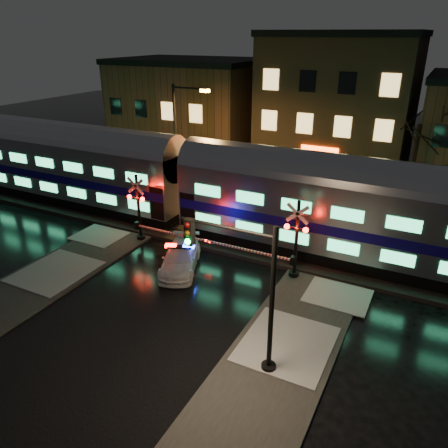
# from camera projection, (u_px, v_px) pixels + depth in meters

# --- Properties ---
(ground) EXTENTS (120.00, 120.00, 0.00)m
(ground) POSITION_uv_depth(u_px,v_px,m) (189.00, 276.00, 23.05)
(ground) COLOR black
(ground) RESTS_ON ground
(ballast) EXTENTS (90.00, 4.20, 0.24)m
(ballast) POSITION_uv_depth(u_px,v_px,m) (231.00, 238.00, 27.08)
(ballast) COLOR black
(ballast) RESTS_ON ground
(sidewalk_left) EXTENTS (4.00, 20.00, 0.12)m
(sidewalk_left) POSITION_uv_depth(u_px,v_px,m) (7.00, 301.00, 20.84)
(sidewalk_left) COLOR #2D2D2D
(sidewalk_left) RESTS_ON ground
(sidewalk_right) EXTENTS (4.00, 20.00, 0.12)m
(sidewalk_right) POSITION_uv_depth(u_px,v_px,m) (258.00, 395.00, 15.44)
(sidewalk_right) COLOR #2D2D2D
(sidewalk_right) RESTS_ON ground
(building_left) EXTENTS (14.00, 10.00, 9.00)m
(building_left) POSITION_uv_depth(u_px,v_px,m) (190.00, 110.00, 44.59)
(building_left) COLOR brown
(building_left) RESTS_ON ground
(building_mid) EXTENTS (12.00, 11.00, 11.50)m
(building_mid) POSITION_uv_depth(u_px,v_px,m) (340.00, 108.00, 38.26)
(building_mid) COLOR brown
(building_mid) RESTS_ON ground
(train) EXTENTS (51.00, 3.12, 5.92)m
(train) POSITION_uv_depth(u_px,v_px,m) (184.00, 180.00, 27.11)
(train) COLOR black
(train) RESTS_ON ballast
(police_car) EXTENTS (3.36, 4.80, 1.45)m
(police_car) POSITION_uv_depth(u_px,v_px,m) (180.00, 258.00, 23.54)
(police_car) COLOR white
(police_car) RESTS_ON ground
(crossing_signal_right) EXTENTS (6.09, 0.67, 4.31)m
(crossing_signal_right) POSITION_uv_depth(u_px,v_px,m) (289.00, 246.00, 22.30)
(crossing_signal_right) COLOR black
(crossing_signal_right) RESTS_ON ground
(crossing_signal_left) EXTENTS (5.95, 0.66, 4.21)m
(crossing_signal_left) POSITION_uv_depth(u_px,v_px,m) (143.00, 216.00, 26.13)
(crossing_signal_left) COLOR black
(crossing_signal_left) RESTS_ON ground
(traffic_light) EXTENTS (3.90, 0.70, 6.03)m
(traffic_light) POSITION_uv_depth(u_px,v_px,m) (247.00, 293.00, 15.69)
(traffic_light) COLOR black
(traffic_light) RESTS_ON ground
(streetlight) EXTENTS (2.88, 0.30, 8.62)m
(streetlight) POSITION_uv_depth(u_px,v_px,m) (179.00, 138.00, 30.93)
(streetlight) COLOR black
(streetlight) RESTS_ON ground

